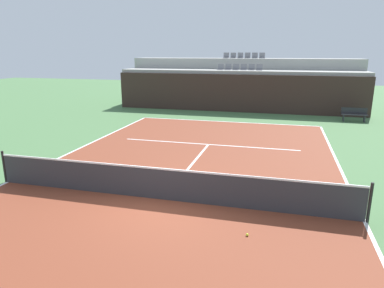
{
  "coord_description": "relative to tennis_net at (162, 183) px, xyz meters",
  "views": [
    {
      "loc": [
        3.21,
        -8.85,
        4.21
      ],
      "look_at": [
        0.36,
        2.0,
        1.2
      ],
      "focal_mm": 32.35,
      "sensor_mm": 36.0,
      "label": 1
    }
  ],
  "objects": [
    {
      "name": "ground_plane",
      "position": [
        0.0,
        0.0,
        -0.51
      ],
      "size": [
        80.0,
        80.0,
        0.0
      ],
      "primitive_type": "plane",
      "color": "#477042"
    },
    {
      "name": "court_surface",
      "position": [
        0.0,
        0.0,
        -0.5
      ],
      "size": [
        11.0,
        24.0,
        0.01
      ],
      "primitive_type": "cube",
      "color": "brown",
      "rests_on": "ground_plane"
    },
    {
      "name": "baseline_far",
      "position": [
        0.0,
        11.95,
        -0.5
      ],
      "size": [
        11.0,
        0.1,
        0.0
      ],
      "primitive_type": "cube",
      "color": "white",
      "rests_on": "court_surface"
    },
    {
      "name": "sideline_left",
      "position": [
        -5.45,
        0.0,
        -0.5
      ],
      "size": [
        0.1,
        24.0,
        0.0
      ],
      "primitive_type": "cube",
      "color": "white",
      "rests_on": "court_surface"
    },
    {
      "name": "sideline_right",
      "position": [
        5.45,
        0.0,
        -0.5
      ],
      "size": [
        0.1,
        24.0,
        0.0
      ],
      "primitive_type": "cube",
      "color": "white",
      "rests_on": "court_surface"
    },
    {
      "name": "service_line_far",
      "position": [
        0.0,
        6.4,
        -0.5
      ],
      "size": [
        8.26,
        0.1,
        0.0
      ],
      "primitive_type": "cube",
      "color": "white",
      "rests_on": "court_surface"
    },
    {
      "name": "centre_service_line",
      "position": [
        0.0,
        3.2,
        -0.5
      ],
      "size": [
        0.1,
        6.4,
        0.0
      ],
      "primitive_type": "cube",
      "color": "white",
      "rests_on": "court_surface"
    },
    {
      "name": "back_wall",
      "position": [
        0.0,
        15.8,
        0.82
      ],
      "size": [
        17.71,
        0.3,
        2.65
      ],
      "primitive_type": "cube",
      "color": "#33231E",
      "rests_on": "ground_plane"
    },
    {
      "name": "stands_tier_lower",
      "position": [
        0.0,
        17.15,
        0.93
      ],
      "size": [
        17.71,
        2.4,
        2.88
      ],
      "primitive_type": "cube",
      "color": "#9E9E99",
      "rests_on": "ground_plane"
    },
    {
      "name": "stands_tier_upper",
      "position": [
        0.0,
        19.55,
        1.33
      ],
      "size": [
        17.71,
        2.4,
        3.68
      ],
      "primitive_type": "cube",
      "color": "#9E9E99",
      "rests_on": "ground_plane"
    },
    {
      "name": "seating_row_lower",
      "position": [
        -0.0,
        17.24,
        2.5
      ],
      "size": [
        3.3,
        0.44,
        0.44
      ],
      "color": "slate",
      "rests_on": "stands_tier_lower"
    },
    {
      "name": "seating_row_upper",
      "position": [
        -0.0,
        19.64,
        3.3
      ],
      "size": [
        3.3,
        0.44,
        0.44
      ],
      "color": "slate",
      "rests_on": "stands_tier_upper"
    },
    {
      "name": "tennis_net",
      "position": [
        0.0,
        0.0,
        0.0
      ],
      "size": [
        11.08,
        0.08,
        1.07
      ],
      "color": "black",
      "rests_on": "court_surface"
    },
    {
      "name": "player_bench",
      "position": [
        7.55,
        14.07,
        -0.0
      ],
      "size": [
        1.5,
        0.4,
        0.85
      ],
      "color": "#232328",
      "rests_on": "ground_plane"
    },
    {
      "name": "tennis_ball_0",
      "position": [
        2.62,
        -1.47,
        -0.47
      ],
      "size": [
        0.07,
        0.07,
        0.07
      ],
      "primitive_type": "sphere",
      "color": "#CCE033",
      "rests_on": "court_surface"
    }
  ]
}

